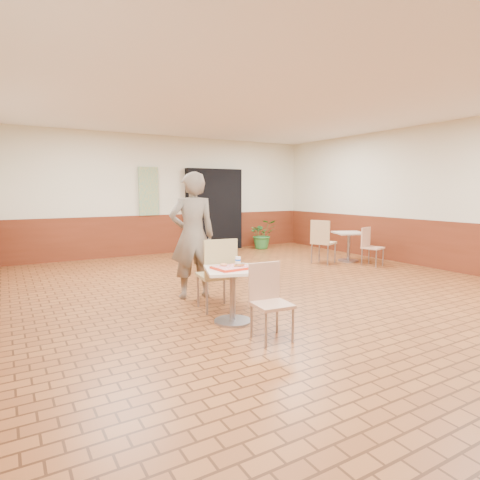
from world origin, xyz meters
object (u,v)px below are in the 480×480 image
chair_main_front (269,297)px  paper_cup (238,260)px  second_table (349,242)px  serving_tray (233,268)px  long_john_donut (239,265)px  chair_second_left (322,239)px  customer (193,236)px  potted_plant (263,234)px  main_table (233,286)px  chair_second_front (370,244)px  ring_donut (224,265)px  chair_main_back (218,271)px

chair_main_front → paper_cup: chair_main_front is taller
second_table → serving_tray: bearing=-151.5°
serving_tray → paper_cup: bearing=38.7°
long_john_donut → chair_second_left: (3.61, 2.52, -0.18)m
chair_main_front → customer: (-0.03, 1.97, 0.48)m
potted_plant → main_table: bearing=-127.0°
serving_tray → chair_second_front: (4.45, 1.81, -0.23)m
ring_donut → chair_second_front: (4.52, 1.71, -0.26)m
chair_main_front → serving_tray: chair_main_front is taller
second_table → potted_plant: size_ratio=0.83×
main_table → long_john_donut: 0.28m
paper_cup → long_john_donut: bearing=-114.5°
serving_tray → long_john_donut: 0.09m
main_table → ring_donut: size_ratio=7.40×
customer → chair_main_front: bearing=101.2°
paper_cup → customer: bearing=94.5°
chair_main_back → customer: customer is taller
second_table → chair_second_front: chair_second_front is taller
chair_second_front → potted_plant: bearing=85.8°
main_table → chair_second_front: (4.45, 1.81, 0.00)m
customer → chair_main_back: bearing=101.3°
serving_tray → chair_second_left: 4.44m
main_table → ring_donut: (-0.07, 0.10, 0.26)m
chair_main_back → long_john_donut: (0.01, -0.56, 0.17)m
long_john_donut → chair_second_front: (4.38, 1.85, -0.26)m
serving_tray → paper_cup: (0.14, 0.12, 0.06)m
long_john_donut → chair_main_front: bearing=-89.2°
ring_donut → long_john_donut: long_john_donut is taller
chair_main_back → chair_second_left: size_ratio=1.02×
long_john_donut → second_table: 5.00m
long_john_donut → paper_cup: 0.18m
chair_second_front → potted_plant: size_ratio=1.01×
chair_main_front → ring_donut: 0.82m
customer → chair_second_front: 4.46m
chair_main_back → chair_second_left: 4.12m
chair_main_front → chair_second_front: 5.02m
serving_tray → chair_second_left: chair_second_left is taller
potted_plant → chair_main_back: bearing=-129.5°
main_table → chair_main_back: (0.06, 0.52, 0.10)m
main_table → potted_plant: (3.82, 5.06, -0.05)m
paper_cup → chair_second_front: (4.31, 1.69, -0.29)m
customer → chair_second_left: customer is taller
chair_main_back → serving_tray: size_ratio=2.21×
main_table → long_john_donut: size_ratio=4.81×
main_table → chair_second_left: (3.68, 2.48, 0.09)m
chair_main_back → chair_second_front: (4.39, 1.29, -0.09)m
long_john_donut → second_table: (4.36, 2.45, -0.27)m
paper_cup → second_table: paper_cup is taller
ring_donut → potted_plant: size_ratio=0.11×
ring_donut → chair_second_left: 4.45m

